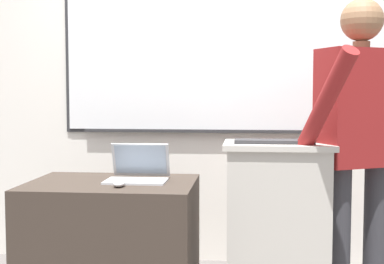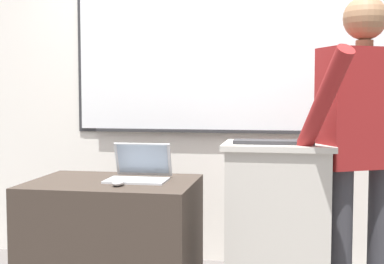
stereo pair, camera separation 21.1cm
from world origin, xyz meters
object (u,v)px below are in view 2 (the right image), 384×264
at_px(side_desk, 113,246).
at_px(computer_mouse_by_laptop, 118,183).
at_px(laptop, 140,169).
at_px(lectern_podium, 277,231).
at_px(wireless_keyboard, 274,142).
at_px(person_presenter, 363,134).

xyz_separation_m(side_desk, computer_mouse_by_laptop, (0.08, -0.15, 0.39)).
bearing_deg(side_desk, laptop, 29.21).
bearing_deg(lectern_podium, wireless_keyboard, -115.07).
distance_m(person_presenter, laptop, 1.23).
bearing_deg(computer_mouse_by_laptop, side_desk, 117.92).
xyz_separation_m(side_desk, wireless_keyboard, (0.89, -0.01, 0.60)).
height_order(lectern_podium, side_desk, lectern_podium).
relative_size(side_desk, computer_mouse_by_laptop, 9.17).
distance_m(lectern_podium, person_presenter, 0.69).
distance_m(lectern_podium, laptop, 0.84).
bearing_deg(side_desk, lectern_podium, 2.83).
bearing_deg(laptop, computer_mouse_by_laptop, -103.89).
bearing_deg(wireless_keyboard, computer_mouse_by_laptop, -169.74).
distance_m(side_desk, laptop, 0.46).
distance_m(laptop, wireless_keyboard, 0.77).
height_order(side_desk, person_presenter, person_presenter).
xyz_separation_m(lectern_podium, laptop, (-0.77, 0.03, 0.32)).
bearing_deg(lectern_podium, computer_mouse_by_laptop, -166.64).
distance_m(wireless_keyboard, computer_mouse_by_laptop, 0.85).
xyz_separation_m(side_desk, person_presenter, (1.35, 0.08, 0.64)).
relative_size(person_presenter, computer_mouse_by_laptop, 17.28).
bearing_deg(side_desk, computer_mouse_by_laptop, -62.08).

